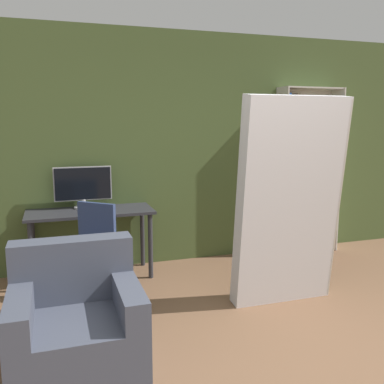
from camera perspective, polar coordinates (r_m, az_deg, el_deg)
wall_back at (r=5.13m, az=0.00°, el=5.77°), size 8.00×0.06×2.70m
desk at (r=4.69m, az=-13.37°, el=-3.69°), size 1.32×0.55×0.74m
monitor at (r=4.77m, az=-14.33°, el=0.82°), size 0.61×0.21×0.46m
office_chair at (r=4.07m, az=-13.59°, el=-9.44°), size 0.62×0.62×0.93m
bookshelf at (r=5.62m, az=14.01°, el=2.58°), size 0.81×0.29×2.09m
mattress_near at (r=3.95m, az=12.87°, el=-1.42°), size 0.97×0.37×1.90m
armchair at (r=3.15m, az=-15.18°, el=-16.57°), size 0.85×0.80×0.85m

